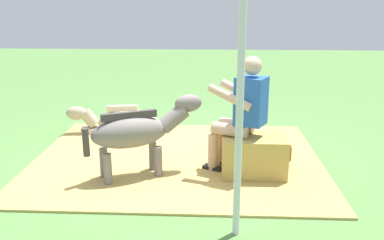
# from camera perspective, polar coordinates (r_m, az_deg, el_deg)

# --- Properties ---
(ground_plane) EXTENTS (24.00, 24.00, 0.00)m
(ground_plane) POSITION_cam_1_polar(r_m,az_deg,el_deg) (5.24, -2.45, -5.26)
(ground_plane) COLOR #568442
(hay_patch) EXTENTS (3.47, 2.82, 0.02)m
(hay_patch) POSITION_cam_1_polar(r_m,az_deg,el_deg) (5.20, -1.99, -5.27)
(hay_patch) COLOR tan
(hay_patch) RESTS_ON ground
(hay_bale) EXTENTS (0.70, 0.52, 0.46)m
(hay_bale) POSITION_cam_1_polar(r_m,az_deg,el_deg) (4.74, 8.35, -4.82)
(hay_bale) COLOR tan
(hay_bale) RESTS_ON ground
(person_seated) EXTENTS (0.72, 0.59, 1.34)m
(person_seated) POSITION_cam_1_polar(r_m,az_deg,el_deg) (4.62, 6.67, 1.29)
(person_seated) COLOR #D8AD8C
(person_seated) RESTS_ON ground
(pony_standing) EXTENTS (1.25, 0.76, 0.89)m
(pony_standing) POSITION_cam_1_polar(r_m,az_deg,el_deg) (4.57, -7.37, -1.55)
(pony_standing) COLOR slate
(pony_standing) RESTS_ON ground
(pony_lying) EXTENTS (1.35, 0.51, 0.42)m
(pony_lying) POSITION_cam_1_polar(r_m,az_deg,el_deg) (6.25, -9.60, -0.10)
(pony_lying) COLOR tan
(pony_lying) RESTS_ON ground
(soda_bottle) EXTENTS (0.07, 0.07, 0.25)m
(soda_bottle) POSITION_cam_1_polar(r_m,az_deg,el_deg) (5.20, 13.04, -4.39)
(soda_bottle) COLOR brown
(soda_bottle) RESTS_ON ground
(tent_pole_left) EXTENTS (0.06, 0.06, 2.23)m
(tent_pole_left) POSITION_cam_1_polar(r_m,az_deg,el_deg) (3.26, 6.53, 1.99)
(tent_pole_left) COLOR silver
(tent_pole_left) RESTS_ON ground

